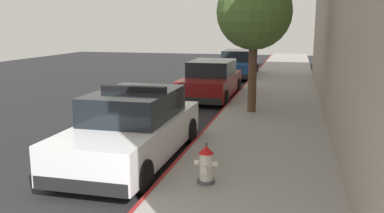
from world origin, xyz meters
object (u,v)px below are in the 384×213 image
(police_cruiser, at_px, (134,128))
(fire_hydrant, at_px, (206,165))
(parked_car_dark_far, at_px, (238,64))
(parked_car_silver_ahead, at_px, (211,80))
(street_tree, at_px, (254,13))

(police_cruiser, height_order, fire_hydrant, police_cruiser)
(parked_car_dark_far, height_order, fire_hydrant, parked_car_dark_far)
(parked_car_silver_ahead, bearing_deg, parked_car_dark_far, 89.15)
(parked_car_dark_far, xyz_separation_m, street_tree, (1.88, -10.33, 2.64))
(parked_car_silver_ahead, xyz_separation_m, street_tree, (1.99, -3.04, 2.64))
(police_cruiser, xyz_separation_m, parked_car_silver_ahead, (0.07, 8.30, -0.00))
(police_cruiser, xyz_separation_m, fire_hydrant, (1.95, -1.35, -0.23))
(parked_car_silver_ahead, height_order, street_tree, street_tree)
(street_tree, bearing_deg, police_cruiser, -111.40)
(police_cruiser, height_order, street_tree, street_tree)
(parked_car_dark_far, relative_size, fire_hydrant, 6.37)
(parked_car_silver_ahead, height_order, fire_hydrant, parked_car_silver_ahead)
(parked_car_dark_far, distance_m, street_tree, 10.83)
(police_cruiser, distance_m, fire_hydrant, 2.38)
(parked_car_silver_ahead, distance_m, parked_car_dark_far, 7.29)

